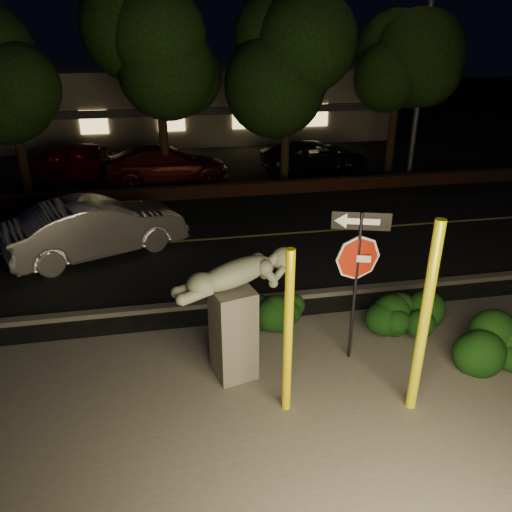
{
  "coord_description": "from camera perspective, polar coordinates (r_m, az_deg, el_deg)",
  "views": [
    {
      "loc": [
        -2.58,
        -7.59,
        6.18
      ],
      "look_at": [
        -0.75,
        2.11,
        1.6
      ],
      "focal_mm": 35.0,
      "sensor_mm": 36.0,
      "label": 1
    }
  ],
  "objects": [
    {
      "name": "ground",
      "position": [
        18.82,
        -2.19,
        5.69
      ],
      "size": [
        90.0,
        90.0,
        0.0
      ],
      "primitive_type": "plane",
      "color": "black",
      "rests_on": "ground"
    },
    {
      "name": "patio",
      "position": [
        9.39,
        8.4,
        -16.53
      ],
      "size": [
        14.0,
        6.0,
        0.02
      ],
      "primitive_type": "cube",
      "color": "#4C4944",
      "rests_on": "ground"
    },
    {
      "name": "road",
      "position": [
        16.05,
        -0.58,
        2.25
      ],
      "size": [
        80.0,
        8.0,
        0.01
      ],
      "primitive_type": "cube",
      "color": "black",
      "rests_on": "ground"
    },
    {
      "name": "lane_marking",
      "position": [
        16.05,
        -0.58,
        2.3
      ],
      "size": [
        80.0,
        0.12,
        0.0
      ],
      "primitive_type": "cube",
      "color": "#B4B548",
      "rests_on": "road"
    },
    {
      "name": "curb",
      "position": [
        12.41,
        2.76,
        -4.68
      ],
      "size": [
        80.0,
        0.25,
        0.12
      ],
      "primitive_type": "cube",
      "color": "#4C4944",
      "rests_on": "ground"
    },
    {
      "name": "brick_wall",
      "position": [
        19.97,
        -2.77,
        7.57
      ],
      "size": [
        40.0,
        0.35,
        0.5
      ],
      "primitive_type": "cube",
      "color": "#442215",
      "rests_on": "ground"
    },
    {
      "name": "parking_lot",
      "position": [
        25.48,
        -4.6,
        10.78
      ],
      "size": [
        40.0,
        12.0,
        0.01
      ],
      "primitive_type": "cube",
      "color": "black",
      "rests_on": "ground"
    },
    {
      "name": "building",
      "position": [
        32.95,
        -6.36,
        17.44
      ],
      "size": [
        22.0,
        10.2,
        4.0
      ],
      "color": "#71665A",
      "rests_on": "ground"
    },
    {
      "name": "tree_far_a",
      "position": [
        21.31,
        -27.15,
        20.12
      ],
      "size": [
        4.6,
        4.6,
        7.43
      ],
      "color": "black",
      "rests_on": "ground"
    },
    {
      "name": "tree_far_b",
      "position": [
        20.79,
        -11.43,
        24.09
      ],
      "size": [
        5.2,
        5.2,
        8.41
      ],
      "color": "black",
      "rests_on": "ground"
    },
    {
      "name": "tree_far_c",
      "position": [
        21.02,
        3.64,
        23.42
      ],
      "size": [
        4.8,
        4.8,
        7.84
      ],
      "color": "black",
      "rests_on": "ground"
    },
    {
      "name": "tree_far_d",
      "position": [
        23.21,
        16.33,
        22.09
      ],
      "size": [
        4.4,
        4.4,
        7.42
      ],
      "color": "black",
      "rests_on": "ground"
    },
    {
      "name": "yellow_pole_left",
      "position": [
        8.33,
        3.69,
        -8.97
      ],
      "size": [
        0.15,
        0.15,
        3.1
      ],
      "primitive_type": "cylinder",
      "color": "yellow",
      "rests_on": "ground"
    },
    {
      "name": "yellow_pole_right",
      "position": [
        8.67,
        18.67,
        -7.1
      ],
      "size": [
        0.18,
        0.18,
        3.56
      ],
      "primitive_type": "cylinder",
      "color": "yellow",
      "rests_on": "ground"
    },
    {
      "name": "signpost",
      "position": [
        9.47,
        11.56,
        -0.28
      ],
      "size": [
        1.03,
        0.34,
        3.14
      ],
      "rotation": [
        0.0,
        0.0,
        -0.3
      ],
      "color": "black",
      "rests_on": "ground"
    },
    {
      "name": "sculpture",
      "position": [
        9.15,
        -2.42,
        -5.59
      ],
      "size": [
        2.34,
        1.13,
        2.5
      ],
      "rotation": [
        0.0,
        0.0,
        0.25
      ],
      "color": "#4C4944",
      "rests_on": "ground"
    },
    {
      "name": "hedge_center",
      "position": [
        11.1,
        1.95,
        -6.22
      ],
      "size": [
        1.75,
        0.86,
        0.9
      ],
      "primitive_type": "ellipsoid",
      "rotation": [
        0.0,
        0.0,
        -0.03
      ],
      "color": "black",
      "rests_on": "ground"
    },
    {
      "name": "hedge_right",
      "position": [
        11.16,
        16.84,
        -6.52
      ],
      "size": [
        1.95,
        1.5,
        1.13
      ],
      "primitive_type": "ellipsoid",
      "rotation": [
        0.0,
        0.0,
        -0.38
      ],
      "color": "black",
      "rests_on": "ground"
    },
    {
      "name": "hedge_far_right",
      "position": [
        10.97,
        25.8,
        -8.73
      ],
      "size": [
        1.72,
        1.18,
        1.13
      ],
      "primitive_type": "ellipsoid",
      "rotation": [
        0.0,
        0.0,
        0.11
      ],
      "color": "black",
      "rests_on": "ground"
    },
    {
      "name": "streetlight",
      "position": [
        22.56,
        18.62,
        24.8
      ],
      "size": [
        1.67,
        0.48,
        11.09
      ],
      "rotation": [
        0.0,
        0.0,
        -0.09
      ],
      "color": "#46464A",
      "rests_on": "ground"
    },
    {
      "name": "silver_sedan",
      "position": [
        15.25,
        -17.78,
        3.14
      ],
      "size": [
        5.37,
        3.62,
        1.68
      ],
      "primitive_type": "imported",
      "rotation": [
        0.0,
        0.0,
        1.97
      ],
      "color": "#B8B8BD",
      "rests_on": "ground"
    },
    {
      "name": "parked_car_red",
      "position": [
        23.39,
        -18.74,
        10.28
      ],
      "size": [
        4.94,
        2.63,
        1.6
      ],
      "primitive_type": "imported",
      "rotation": [
        0.0,
        0.0,
        1.41
      ],
      "color": "maroon",
      "rests_on": "ground"
    },
    {
      "name": "parked_car_darkred",
      "position": [
        22.01,
        -10.32,
        10.26
      ],
      "size": [
        5.49,
        2.61,
        1.55
      ],
      "primitive_type": "imported",
      "rotation": [
        0.0,
        0.0,
        1.66
      ],
      "color": "#430F0C",
      "rests_on": "ground"
    },
    {
      "name": "parked_car_dark",
      "position": [
        23.64,
        6.74,
        11.27
      ],
      "size": [
        5.13,
        2.73,
        1.37
      ],
      "primitive_type": "imported",
      "rotation": [
        0.0,
        0.0,
        1.66
      ],
      "color": "black",
      "rests_on": "ground"
    }
  ]
}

